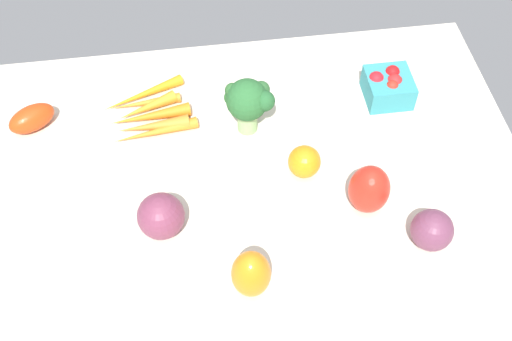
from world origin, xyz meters
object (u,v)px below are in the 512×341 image
at_px(berry_basket, 388,86).
at_px(broccoli_head, 249,101).
at_px(carrot_bunch, 150,115).
at_px(bell_pepper_orange, 251,274).
at_px(red_onion_center, 432,230).
at_px(heirloom_tomato_orange, 305,162).
at_px(bell_pepper_red, 369,189).
at_px(roma_tomato, 32,118).
at_px(red_onion_near_basket, 161,216).

height_order(berry_basket, broccoli_head, broccoli_head).
bearing_deg(carrot_bunch, bell_pepper_orange, 110.61).
bearing_deg(carrot_bunch, red_onion_center, 142.80).
relative_size(heirloom_tomato_orange, bell_pepper_red, 0.61).
relative_size(berry_basket, red_onion_center, 1.25).
bearing_deg(bell_pepper_orange, heirloom_tomato_orange, -120.02).
relative_size(berry_basket, heirloom_tomato_orange, 1.49).
height_order(berry_basket, roma_tomato, berry_basket).
relative_size(roma_tomato, bell_pepper_orange, 0.96).
relative_size(roma_tomato, bell_pepper_red, 0.93).
xyz_separation_m(bell_pepper_red, red_onion_near_basket, (0.37, -0.00, -0.01)).
xyz_separation_m(heirloom_tomato_orange, roma_tomato, (0.51, -0.19, -0.01)).
distance_m(berry_basket, heirloom_tomato_orange, 0.27).
relative_size(heirloom_tomato_orange, bell_pepper_orange, 0.63).
bearing_deg(broccoli_head, roma_tomato, -8.22).
distance_m(heirloom_tomato_orange, carrot_bunch, 0.34).
bearing_deg(roma_tomato, bell_pepper_red, -54.15).
xyz_separation_m(berry_basket, red_onion_center, (0.02, 0.35, 0.01)).
height_order(bell_pepper_red, broccoli_head, broccoli_head).
distance_m(red_onion_near_basket, broccoli_head, 0.29).
xyz_separation_m(berry_basket, broccoli_head, (0.29, 0.05, 0.05)).
bearing_deg(red_onion_near_basket, bell_pepper_orange, 135.54).
distance_m(bell_pepper_red, broccoli_head, 0.29).
bearing_deg(bell_pepper_orange, berry_basket, -130.22).
relative_size(berry_basket, roma_tomato, 0.98).
bearing_deg(red_onion_center, bell_pepper_red, -44.75).
bearing_deg(red_onion_near_basket, heirloom_tomato_orange, -161.48).
bearing_deg(berry_basket, heirloom_tomato_orange, 39.85).
xyz_separation_m(berry_basket, bell_pepper_red, (0.11, 0.26, 0.02)).
relative_size(roma_tomato, red_onion_center, 1.28).
bearing_deg(bell_pepper_red, carrot_bunch, -35.15).
relative_size(roma_tomato, broccoli_head, 0.77).
height_order(heirloom_tomato_orange, bell_pepper_red, bell_pepper_red).
xyz_separation_m(red_onion_center, red_onion_near_basket, (0.46, -0.09, 0.00)).
relative_size(red_onion_center, broccoli_head, 0.60).
bearing_deg(bell_pepper_orange, red_onion_near_basket, -44.46).
xyz_separation_m(bell_pepper_red, red_onion_center, (-0.09, 0.09, -0.01)).
distance_m(heirloom_tomato_orange, red_onion_near_basket, 0.29).
height_order(carrot_bunch, red_onion_center, red_onion_center).
relative_size(roma_tomato, red_onion_near_basket, 1.13).
relative_size(red_onion_center, bell_pepper_orange, 0.76).
distance_m(roma_tomato, red_onion_center, 0.79).
xyz_separation_m(bell_pepper_red, bell_pepper_orange, (0.23, 0.14, -0.00)).
relative_size(bell_pepper_red, carrot_bunch, 0.52).
xyz_separation_m(red_onion_near_basket, bell_pepper_orange, (-0.14, 0.14, 0.01)).
bearing_deg(roma_tomato, bell_pepper_orange, -76.97).
distance_m(roma_tomato, bell_pepper_red, 0.67).
bearing_deg(broccoli_head, red_onion_center, 131.97).
bearing_deg(heirloom_tomato_orange, bell_pepper_red, 137.18).
bearing_deg(red_onion_center, carrot_bunch, -37.20).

